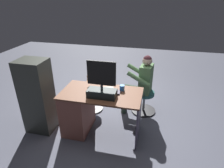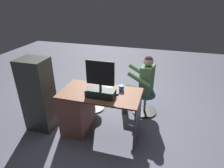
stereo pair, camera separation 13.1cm
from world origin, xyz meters
TOP-DOWN VIEW (x-y plane):
  - ground_plane at (0.00, 0.00)m, footprint 10.00×10.00m
  - desk at (0.31, 0.35)m, footprint 1.22×0.65m
  - monitor at (-0.05, 0.46)m, footprint 0.42×0.20m
  - keyboard at (-0.07, 0.30)m, footprint 0.42×0.14m
  - computer_mouse at (0.21, 0.27)m, footprint 0.06×0.10m
  - cup at (-0.29, 0.21)m, footprint 0.08×0.08m
  - tv_remote at (0.16, 0.34)m, footprint 0.10×0.16m
  - notebook_binder at (-0.08, 0.33)m, footprint 0.29×0.35m
  - office_chair_teddy at (0.39, -0.28)m, footprint 0.45×0.45m
  - teddy_bear at (0.39, -0.29)m, footprint 0.21×0.21m
  - visitor_chair at (-0.62, -0.43)m, footprint 0.47×0.47m
  - person at (-0.53, -0.42)m, footprint 0.56×0.53m
  - equipment_rack at (1.02, 0.48)m, footprint 0.44×0.36m

SIDE VIEW (x-z plane):
  - ground_plane at x=0.00m, z-range 0.00..0.00m
  - visitor_chair at x=-0.62m, z-range 0.02..0.45m
  - office_chair_teddy at x=0.39m, z-range 0.04..0.46m
  - desk at x=0.31m, z-range 0.02..0.77m
  - teddy_bear at x=0.39m, z-range 0.41..0.70m
  - equipment_rack at x=1.02m, z-range 0.00..1.22m
  - person at x=-0.53m, z-range 0.08..1.21m
  - tv_remote at x=0.16m, z-range 0.74..0.76m
  - keyboard at x=-0.07m, z-range 0.74..0.76m
  - notebook_binder at x=-0.08m, z-range 0.74..0.77m
  - computer_mouse at x=0.21m, z-range 0.74..0.78m
  - cup at x=-0.29m, z-range 0.74..0.83m
  - monitor at x=-0.05m, z-range 0.62..1.16m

